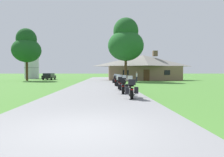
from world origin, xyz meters
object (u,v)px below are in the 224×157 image
Objects in this scene: motorcycle_yellow_nearest_to_camera at (131,89)px; metal_silo_distant at (32,66)px; motorcycle_yellow_farthest_in_row at (115,79)px; parked_black_suv_far_left at (49,76)px; bystander_white_shirt_near_lodge at (137,76)px; tree_by_lodge_front at (126,41)px; motorcycle_white_fourth_in_row at (118,82)px; tree_left_far at (27,47)px; motorcycle_black_second_in_row at (124,86)px; motorcycle_black_fifth_in_row at (116,81)px; motorcycle_silver_third_in_row at (120,83)px; motorcycle_blue_sixth_in_row at (115,80)px.

motorcycle_yellow_nearest_to_camera is 44.06m from metal_silo_distant.
motorcycle_yellow_farthest_in_row is 20.04m from parked_black_suv_far_left.
tree_by_lodge_front is at bearing 63.07° from bystander_white_shirt_near_lodge.
tree_left_far is (-15.95, 17.50, 5.70)m from motorcycle_white_fourth_in_row.
motorcycle_white_fourth_in_row is 26.16m from parked_black_suv_far_left.
motorcycle_black_second_in_row is 8.15m from motorcycle_black_fifth_in_row.
motorcycle_yellow_nearest_to_camera is 0.19× the size of tree_by_lodge_front.
motorcycle_white_fourth_in_row is 0.45× the size of parked_black_suv_far_left.
motorcycle_white_fourth_in_row is at bearing 92.29° from motorcycle_silver_third_in_row.
tree_by_lodge_front is at bearing -37.27° from metal_silo_distant.
motorcycle_black_fifth_in_row is 1.00× the size of motorcycle_yellow_farthest_in_row.
motorcycle_white_fourth_in_row is at bearing -99.29° from tree_by_lodge_front.
motorcycle_black_second_in_row is at bearing -61.36° from metal_silo_distant.
motorcycle_blue_sixth_in_row is 10.93m from tree_by_lodge_front.
motorcycle_black_second_in_row is 1.00× the size of motorcycle_yellow_farthest_in_row.
motorcycle_black_second_in_row is 18.43m from bystander_white_shirt_near_lodge.
motorcycle_yellow_farthest_in_row is 0.21× the size of tree_left_far.
motorcycle_white_fourth_in_row is 7.65m from motorcycle_yellow_farthest_in_row.
motorcycle_white_fourth_in_row is 1.01× the size of motorcycle_black_fifth_in_row.
bystander_white_shirt_near_lodge is 0.15× the size of tree_by_lodge_front.
bystander_white_shirt_near_lodge is 19.99m from parked_black_suv_far_left.
motorcycle_blue_sixth_in_row is (-0.01, 5.24, -0.01)m from motorcycle_white_fourth_in_row.
motorcycle_white_fourth_in_row is (0.04, 5.66, 0.01)m from motorcycle_black_second_in_row.
tree_by_lodge_front is at bearing -11.23° from tree_left_far.
metal_silo_distant reaches higher than motorcycle_blue_sixth_in_row.
bystander_white_shirt_near_lodge is (3.93, 12.34, 0.33)m from motorcycle_white_fourth_in_row.
bystander_white_shirt_near_lodge is at bearing 86.79° from motorcycle_black_second_in_row.
bystander_white_shirt_near_lodge is at bearing -42.96° from tree_by_lodge_front.
bystander_white_shirt_near_lodge is 0.37× the size of parked_black_suv_far_left.
metal_silo_distant is (-23.87, 18.45, 2.25)m from bystander_white_shirt_near_lodge.
motorcycle_white_fourth_in_row is at bearing -83.31° from motorcycle_yellow_farthest_in_row.
motorcycle_yellow_nearest_to_camera is at bearing -79.26° from motorcycle_black_fifth_in_row.
motorcycle_silver_third_in_row is 15.57m from bystander_white_shirt_near_lodge.
motorcycle_silver_third_in_row is at bearing 99.20° from motorcycle_black_second_in_row.
tree_left_far is (-15.93, 12.26, 5.71)m from motorcycle_blue_sixth_in_row.
motorcycle_black_fifth_in_row is at bearing -54.93° from metal_silo_distant.
motorcycle_blue_sixth_in_row is at bearing -85.82° from motorcycle_yellow_farthest_in_row.
parked_black_suv_far_left is at bearing -50.94° from metal_silo_distant.
parked_black_suv_far_left reaches higher than motorcycle_silver_third_in_row.
tree_by_lodge_front is at bearing 87.93° from motorcycle_black_fifth_in_row.
bystander_white_shirt_near_lodge is (3.79, 4.70, 0.33)m from motorcycle_yellow_farthest_in_row.
motorcycle_black_fifth_in_row is at bearing 95.08° from motorcycle_yellow_nearest_to_camera.
motorcycle_black_second_in_row and motorcycle_silver_third_in_row have the same top height.
metal_silo_distant is (-19.86, 28.29, 2.60)m from motorcycle_black_fifth_in_row.
motorcycle_silver_third_in_row is at bearing -62.62° from parked_black_suv_far_left.
motorcycle_black_fifth_in_row is at bearing -43.40° from tree_left_far.
motorcycle_blue_sixth_in_row and motorcycle_yellow_farthest_in_row have the same top height.
motorcycle_silver_third_in_row is 10.36m from motorcycle_yellow_farthest_in_row.
tree_left_far reaches higher than bystander_white_shirt_near_lodge.
motorcycle_black_second_in_row is at bearing -86.92° from motorcycle_silver_third_in_row.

